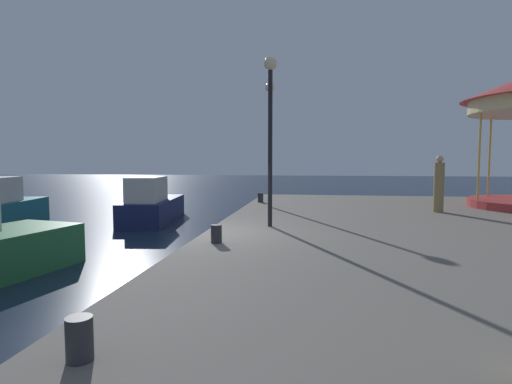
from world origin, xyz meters
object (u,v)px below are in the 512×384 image
at_px(lamp_post_near_edge, 270,112).
at_px(bollard_north, 79,339).
at_px(bollard_center, 216,234).
at_px(bollard_south, 261,198).
at_px(person_mid_promenade, 439,186).
at_px(lamp_post_mid_promenade, 270,124).
at_px(motorboat_navy, 152,205).

bearing_deg(lamp_post_near_edge, bollard_north, -96.55).
height_order(bollard_center, bollard_south, same).
xyz_separation_m(lamp_post_near_edge, person_mid_promenade, (5.48, 3.92, -2.16)).
bearing_deg(bollard_north, lamp_post_mid_promenade, 88.35).
relative_size(bollard_center, bollard_south, 1.00).
distance_m(lamp_post_mid_promenade, bollard_north, 12.60).
bearing_deg(bollard_center, motorboat_navy, 121.40).
relative_size(bollard_south, bollard_north, 1.00).
relative_size(motorboat_navy, person_mid_promenade, 2.56).
distance_m(lamp_post_near_edge, lamp_post_mid_promenade, 4.63).
distance_m(motorboat_navy, person_mid_promenade, 11.26).
bearing_deg(person_mid_promenade, lamp_post_mid_promenade, 173.58).
bearing_deg(bollard_center, bollard_south, 91.27).
bearing_deg(bollard_north, person_mid_promenade, 61.19).
bearing_deg(bollard_north, bollard_center, 90.39).
relative_size(motorboat_navy, bollard_south, 12.57).
bearing_deg(lamp_post_mid_promenade, person_mid_promenade, -6.42).
bearing_deg(lamp_post_near_edge, lamp_post_mid_promenade, 96.52).
bearing_deg(motorboat_navy, lamp_post_mid_promenade, -8.45).
xyz_separation_m(bollard_north, person_mid_promenade, (6.36, 11.56, 0.73)).
bearing_deg(bollard_north, bollard_south, 90.93).
relative_size(motorboat_navy, lamp_post_near_edge, 1.11).
xyz_separation_m(lamp_post_near_edge, bollard_south, (-1.11, 6.29, -2.88)).
distance_m(lamp_post_near_edge, bollard_center, 3.85).
xyz_separation_m(motorboat_navy, lamp_post_mid_promenade, (5.11, -0.76, 3.29)).
height_order(bollard_south, person_mid_promenade, person_mid_promenade).
relative_size(motorboat_navy, bollard_center, 12.57).
bearing_deg(motorboat_navy, person_mid_promenade, -7.36).
bearing_deg(person_mid_promenade, motorboat_navy, 172.64).
relative_size(lamp_post_mid_promenade, person_mid_promenade, 2.41).
distance_m(bollard_south, bollard_north, 13.94).
bearing_deg(lamp_post_near_edge, bollard_south, 99.97).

